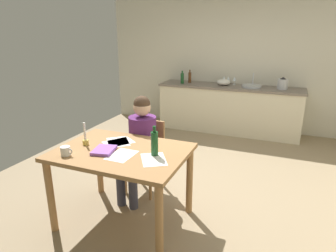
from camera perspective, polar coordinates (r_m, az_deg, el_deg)
The scene contains 22 objects.
ground_plane at distance 3.95m, azimuth 4.89°, elevation -10.96°, with size 5.20×5.20×0.04m, color #937F60.
wall_back at distance 6.03m, azimuth 12.82°, elevation 11.93°, with size 5.20×0.12×2.60m, color beige.
kitchen_counter at distance 5.82m, azimuth 11.64°, elevation 3.31°, with size 2.68×0.64×0.90m.
dining_table at distance 2.92m, azimuth -8.90°, elevation -6.76°, with size 1.26×0.92×0.79m.
chair_at_table at distance 3.59m, azimuth -4.18°, elevation -5.14°, with size 0.42×0.42×0.86m.
person_seated at distance 3.40m, azimuth -5.46°, elevation -2.90°, with size 0.34×0.60×1.19m.
coffee_mug at distance 2.87m, azimuth -19.24°, elevation -4.60°, with size 0.12×0.09×0.09m.
candlestick at distance 3.06m, azimuth -15.75°, elevation -2.41°, with size 0.06×0.06×0.23m.
book_magazine at distance 2.86m, azimuth -12.32°, elevation -4.62°, with size 0.18×0.24×0.03m, color #9155BE.
paper_letter at distance 3.09m, azimuth -9.67°, elevation -3.04°, with size 0.21×0.30×0.00m, color white.
paper_bill at distance 3.08m, azimuth -9.58°, elevation -3.11°, with size 0.21×0.30×0.00m, color white.
paper_envelope at distance 2.64m, azimuth -2.80°, elevation -6.50°, with size 0.21×0.30×0.00m, color white.
paper_receipt at distance 2.76m, azimuth -8.95°, elevation -5.61°, with size 0.21×0.30×0.00m, color white.
wine_bottle_on_table at distance 2.69m, azimuth -2.63°, elevation -3.32°, with size 0.07×0.07×0.28m.
sink_unit at distance 5.67m, azimuth 15.91°, elevation 7.49°, with size 0.36×0.36×0.24m.
bottle_oil at distance 5.85m, azimuth 2.78°, elevation 9.27°, with size 0.06×0.06×0.25m.
bottle_vinegar at distance 5.96m, azimuth 4.24°, elevation 9.43°, with size 0.06×0.06×0.26m.
mixing_bowl at distance 5.76m, azimuth 10.69°, elevation 8.36°, with size 0.26×0.26×0.12m, color white.
stovetop_kettle at distance 5.63m, azimuth 21.35°, elevation 7.65°, with size 0.18×0.18×0.22m.
wine_glass_near_sink at distance 5.85m, azimuth 12.78°, elevation 8.88°, with size 0.07×0.07×0.15m.
wine_glass_by_kettle at distance 5.87m, azimuth 11.62°, elevation 8.98°, with size 0.07×0.07×0.15m.
wine_glass_back_left at distance 5.88m, azimuth 10.84°, elevation 9.05°, with size 0.07×0.07×0.15m.
Camera 1 is at (0.99, -3.32, 1.88)m, focal length 31.41 mm.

